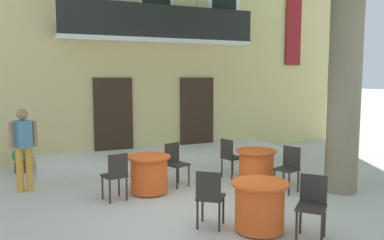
{
  "coord_description": "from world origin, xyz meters",
  "views": [
    {
      "loc": [
        -2.9,
        -6.01,
        2.32
      ],
      "look_at": [
        0.83,
        2.47,
        1.3
      ],
      "focal_mm": 36.58,
      "sensor_mm": 36.0,
      "label": 1
    }
  ],
  "objects": [
    {
      "name": "ground_planter_left",
      "position": [
        -2.97,
        4.22,
        0.35
      ],
      "size": [
        0.36,
        0.36,
        0.62
      ],
      "color": "#47423D",
      "rests_on": "ground"
    },
    {
      "name": "ground_plane",
      "position": [
        0.0,
        0.0,
        0.0
      ],
      "size": [
        120.0,
        120.0,
        0.0
      ],
      "primitive_type": "plane",
      "color": "beige"
    },
    {
      "name": "cafe_chair_middle_0",
      "position": [
        0.07,
        1.65,
        0.53
      ],
      "size": [
        0.51,
        0.51,
        0.91
      ],
      "color": "#2D2823",
      "rests_on": "ground"
    },
    {
      "name": "cafe_table_front",
      "position": [
        1.69,
        0.99,
        0.39
      ],
      "size": [
        0.86,
        0.86,
        0.76
      ],
      "color": "#EA561E",
      "rests_on": "ground"
    },
    {
      "name": "cafe_chair_near_tree_1",
      "position": [
        -0.31,
        -0.8,
        0.53
      ],
      "size": [
        0.56,
        0.56,
        0.91
      ],
      "color": "#2D2823",
      "rests_on": "ground"
    },
    {
      "name": "cafe_table_near_tree",
      "position": [
        0.32,
        -1.2,
        0.39
      ],
      "size": [
        0.86,
        0.86,
        0.76
      ],
      "color": "#EA561E",
      "rests_on": "ground"
    },
    {
      "name": "cafe_chair_near_tree_0",
      "position": [
        0.88,
        -1.71,
        0.53
      ],
      "size": [
        0.56,
        0.56,
        0.91
      ],
      "color": "#2D2823",
      "rests_on": "ground"
    },
    {
      "name": "pedestrian_mid_plaza",
      "position": [
        -2.88,
        2.49,
        0.95
      ],
      "size": [
        0.53,
        0.4,
        1.69
      ],
      "color": "gold",
      "rests_on": "ground"
    },
    {
      "name": "cafe_table_middle",
      "position": [
        -0.61,
        1.33,
        0.39
      ],
      "size": [
        0.86,
        0.86,
        0.76
      ],
      "color": "#EA561E",
      "rests_on": "ground"
    },
    {
      "name": "cafe_chair_front_0",
      "position": [
        1.45,
        1.71,
        0.53
      ],
      "size": [
        0.48,
        0.48,
        0.91
      ],
      "color": "#2D2823",
      "rests_on": "ground"
    },
    {
      "name": "cafe_chair_middle_1",
      "position": [
        -1.33,
        1.1,
        0.53
      ],
      "size": [
        0.47,
        0.47,
        0.91
      ],
      "color": "#2D2823",
      "rests_on": "ground"
    },
    {
      "name": "building_facade",
      "position": [
        0.79,
        6.99,
        3.75
      ],
      "size": [
        13.0,
        5.09,
        7.5
      ],
      "color": "#DBC67F",
      "rests_on": "ground"
    },
    {
      "name": "entrance_step_platform",
      "position": [
        0.79,
        4.1,
        0.12
      ],
      "size": [
        6.83,
        1.81,
        0.25
      ],
      "primitive_type": "cube",
      "color": "silver",
      "rests_on": "ground"
    },
    {
      "name": "cafe_chair_front_1",
      "position": [
        2.03,
        0.32,
        0.53
      ],
      "size": [
        0.52,
        0.52,
        0.91
      ],
      "color": "#2D2823",
      "rests_on": "ground"
    }
  ]
}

